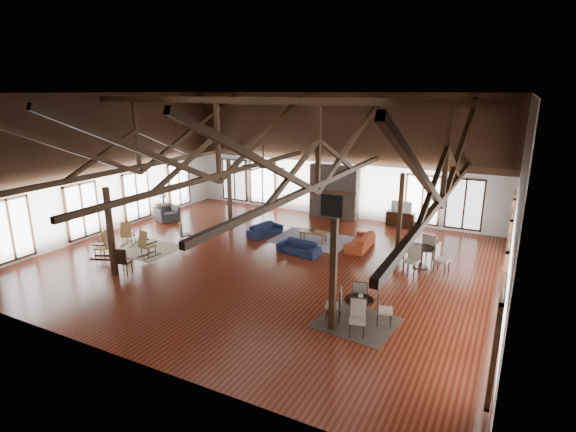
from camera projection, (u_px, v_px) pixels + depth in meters
The scene contains 31 objects.
floor at pixel (267, 260), 16.65m from camera, with size 16.00×16.00×0.00m, color maroon.
ceiling at pixel (264, 93), 15.03m from camera, with size 16.00×14.00×0.02m, color black.
wall_back at pixel (338, 156), 21.83m from camera, with size 16.00×0.02×6.00m, color silver.
wall_front at pixel (106, 236), 9.85m from camera, with size 16.00×0.02×6.00m, color silver.
wall_left at pixel (105, 164), 19.37m from camera, with size 0.02×14.00×6.00m, color silver.
wall_right at pixel (518, 207), 12.31m from camera, with size 0.02×14.00×6.00m, color silver.
roof_truss at pixel (265, 152), 15.56m from camera, with size 15.60×14.07×3.14m.
post_grid at pixel (266, 221), 16.24m from camera, with size 8.16×7.16×3.05m.
fireplace at pixel (334, 192), 22.01m from camera, with size 2.50×0.69×2.60m.
ceiling_fan at pixel (263, 166), 14.56m from camera, with size 1.60×1.60×0.75m.
sofa_navy_front at pixel (299, 248), 17.29m from camera, with size 1.70×0.66×0.50m, color #131A35.
sofa_navy_left at pixel (265, 230), 19.50m from camera, with size 0.66×1.69×0.49m, color #131A35.
sofa_orange at pixel (360, 241), 17.91m from camera, with size 0.75×1.92×0.56m, color maroon.
coffee_table at pixel (313, 232), 18.66m from camera, with size 1.17×0.62×0.44m.
vase at pixel (312, 229), 18.60m from camera, with size 0.20×0.20×0.21m, color #B2B2B2.
armchair at pixel (167, 214), 21.67m from camera, with size 0.90×1.03×0.67m, color #333336.
side_table_lamp at pixel (164, 207), 22.39m from camera, with size 0.49×0.49×1.26m.
rocking_chair_a at pixel (127, 234), 18.17m from camera, with size 0.66×0.86×0.99m.
rocking_chair_b at pixel (146, 244), 16.90m from camera, with size 0.54×0.86×1.04m.
rocking_chair_c at pixel (104, 245), 16.79m from camera, with size 0.93×0.73×1.06m.
side_chair_a at pixel (183, 232), 18.10m from camera, with size 0.57×0.57×0.98m.
side_chair_b at pixel (123, 259), 15.23m from camera, with size 0.50×0.50×0.96m.
cafe_table_near at pixel (359, 306), 12.11m from camera, with size 1.86×1.86×0.95m.
cafe_table_far at pixel (421, 253), 15.88m from camera, with size 2.05×2.05×1.05m.
cup_near at pixel (361, 296), 12.10m from camera, with size 0.13×0.13×0.11m, color #B2B2B2.
cup_far at pixel (419, 245), 15.87m from camera, with size 0.12×0.12×0.10m, color #B2B2B2.
tv_console at pixel (401, 219), 20.88m from camera, with size 1.29×0.48×0.65m, color black.
television at pixel (402, 206), 20.71m from camera, with size 0.94×0.12×0.54m, color #B2B2B2.
rug_tan at pixel (144, 249), 17.88m from camera, with size 2.59×2.04×0.01m, color tan.
rug_navy at pixel (312, 239), 18.99m from camera, with size 3.14×2.36×0.01m, color #181843.
rug_dark at pixel (357, 323), 12.20m from camera, with size 2.04×1.85×0.01m, color black.
Camera 1 is at (7.85, -13.48, 6.10)m, focal length 28.00 mm.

